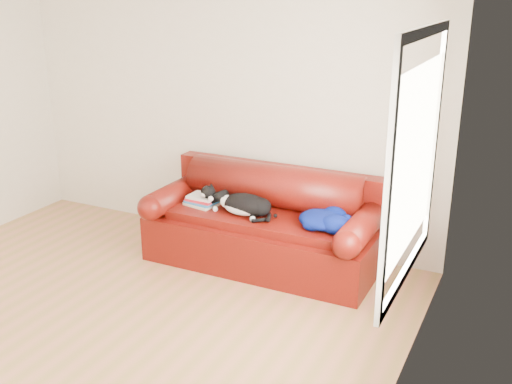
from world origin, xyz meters
TOP-DOWN VIEW (x-y plane):
  - ground at (0.00, 0.00)m, footprint 4.50×4.50m
  - room_shell at (0.12, 0.02)m, footprint 4.52×4.02m
  - sofa_base at (0.70, 1.49)m, footprint 2.10×0.90m
  - sofa_back at (0.70, 1.74)m, footprint 2.10×1.01m
  - book_stack at (0.10, 1.43)m, footprint 0.32×0.27m
  - cat at (0.57, 1.38)m, footprint 0.66×0.29m
  - blanket at (1.32, 1.43)m, footprint 0.53×0.49m

SIDE VIEW (x-z plane):
  - ground at x=0.00m, z-range 0.00..0.00m
  - sofa_base at x=0.70m, z-range -0.01..0.49m
  - sofa_back at x=0.70m, z-range 0.10..0.98m
  - book_stack at x=0.10m, z-range 0.50..0.60m
  - blanket at x=1.32m, z-range 0.49..0.65m
  - cat at x=0.57m, z-range 0.47..0.71m
  - room_shell at x=0.12m, z-range 0.36..2.97m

